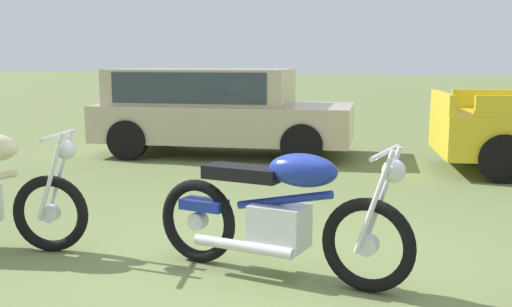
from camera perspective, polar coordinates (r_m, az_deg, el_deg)
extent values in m
plane|color=olive|center=(4.57, 2.52, -11.52)|extent=(120.00, 120.00, 0.00)
torus|color=black|center=(5.34, -18.73, -5.36)|extent=(0.64, 0.27, 0.65)
cylinder|color=silver|center=(5.34, -18.73, -5.36)|extent=(0.16, 0.14, 0.14)
cylinder|color=silver|center=(5.32, -17.92, -1.74)|extent=(0.27, 0.11, 0.73)
cylinder|color=silver|center=(5.16, -18.72, -2.10)|extent=(0.27, 0.11, 0.73)
cylinder|color=silver|center=(5.18, -18.08, 1.65)|extent=(0.22, 0.62, 0.03)
sphere|color=silver|center=(5.17, -17.41, 0.33)|extent=(0.20, 0.20, 0.16)
torus|color=black|center=(4.26, 10.46, -8.46)|extent=(0.67, 0.14, 0.66)
torus|color=black|center=(4.82, -5.48, -6.32)|extent=(0.67, 0.14, 0.66)
cylinder|color=silver|center=(4.26, 10.46, -8.46)|extent=(0.15, 0.11, 0.14)
cylinder|color=silver|center=(4.82, -5.48, -6.32)|extent=(0.15, 0.11, 0.14)
cylinder|color=silver|center=(4.25, 11.71, -4.04)|extent=(0.27, 0.06, 0.72)
cylinder|color=silver|center=(4.08, 11.03, -4.55)|extent=(0.27, 0.06, 0.72)
cube|color=silver|center=(4.48, 2.21, -6.83)|extent=(0.42, 0.33, 0.32)
cylinder|color=navy|center=(4.41, 2.58, -4.38)|extent=(0.76, 0.12, 0.22)
ellipsoid|color=navy|center=(4.31, 4.41, -1.58)|extent=(0.54, 0.30, 0.24)
cube|color=black|center=(4.52, -1.20, -1.83)|extent=(0.62, 0.29, 0.10)
cube|color=navy|center=(4.76, -4.90, -4.78)|extent=(0.37, 0.21, 0.08)
cylinder|color=silver|center=(4.09, 12.05, 0.09)|extent=(0.08, 0.64, 0.03)
sphere|color=silver|center=(4.10, 12.81, -1.63)|extent=(0.17, 0.17, 0.16)
cylinder|color=silver|center=(4.48, -1.26, -8.71)|extent=(0.80, 0.15, 0.08)
cube|color=#BCAD8C|center=(10.20, -2.87, 2.97)|extent=(4.46, 2.58, 0.60)
cube|color=#BCAD8C|center=(10.27, -5.07, 6.23)|extent=(3.19, 2.16, 0.60)
cube|color=#2D3842|center=(10.26, -5.07, 6.34)|extent=(2.77, 2.11, 0.48)
cylinder|color=black|center=(10.81, 5.45, 2.04)|extent=(0.67, 0.34, 0.64)
cylinder|color=black|center=(9.15, 4.34, 0.83)|extent=(0.67, 0.34, 0.64)
cylinder|color=black|center=(11.44, -8.61, 2.36)|extent=(0.67, 0.34, 0.64)
cylinder|color=black|center=(9.89, -11.94, 1.26)|extent=(0.67, 0.34, 0.64)
cube|color=gold|center=(9.07, 17.09, 4.66)|extent=(0.50, 1.59, 0.28)
cylinder|color=black|center=(10.05, 19.90, 1.04)|extent=(0.68, 0.38, 0.64)
cylinder|color=black|center=(8.50, 22.14, -0.41)|extent=(0.68, 0.38, 0.64)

